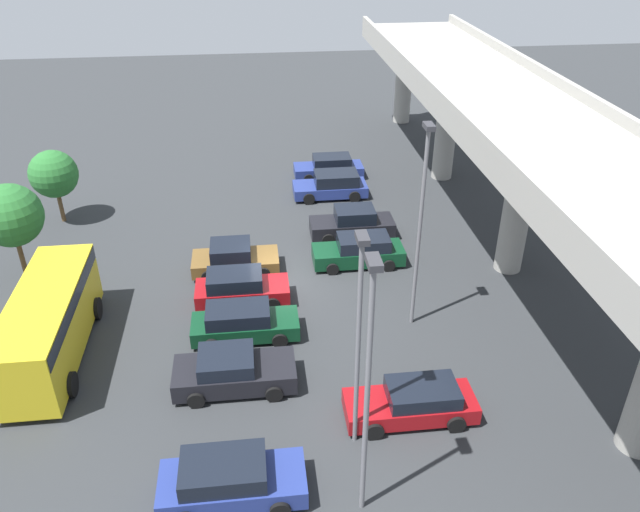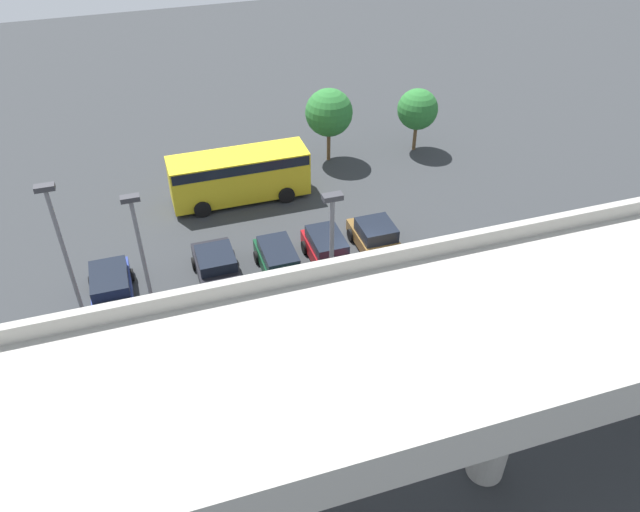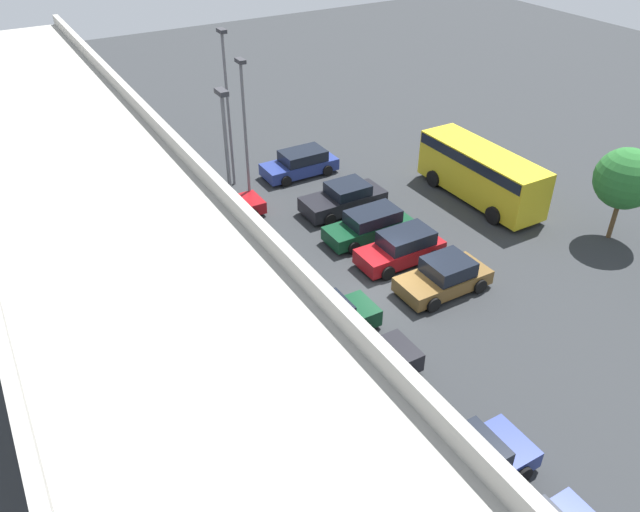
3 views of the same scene
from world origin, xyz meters
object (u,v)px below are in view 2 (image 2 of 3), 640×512
at_px(parked_car_2, 489,304).
at_px(tree_front_centre, 329,113).
at_px(parked_car_5, 218,270).
at_px(lamp_post_mid_lot, 331,283).
at_px(lamp_post_by_overpass, 70,270).
at_px(parked_car_3, 377,239).
at_px(shuttle_bus, 239,173).
at_px(lamp_post_near_aisle, 145,269).
at_px(parked_car_0, 635,268).
at_px(parked_car_7, 429,317).
at_px(parked_car_9, 189,375).
at_px(parked_car_4, 328,251).
at_px(parked_car_6, 111,289).
at_px(parked_car_8, 279,263).
at_px(parked_car_1, 580,277).
at_px(tree_front_left, 418,109).

relative_size(parked_car_2, tree_front_centre, 0.94).
distance_m(parked_car_5, lamp_post_mid_lot, 9.65).
bearing_deg(lamp_post_by_overpass, parked_car_3, -164.84).
bearing_deg(shuttle_bus, lamp_post_near_aisle, -117.54).
bearing_deg(parked_car_0, shuttle_bus, 51.64).
height_order(parked_car_7, parked_car_9, parked_car_7).
height_order(parked_car_4, parked_car_6, parked_car_4).
height_order(parked_car_2, parked_car_4, parked_car_2).
distance_m(parked_car_8, lamp_post_by_overpass, 10.73).
distance_m(parked_car_4, tree_front_centre, 11.54).
bearing_deg(parked_car_8, tree_front_centre, 149.87).
relative_size(parked_car_8, tree_front_centre, 0.93).
relative_size(parked_car_1, lamp_post_mid_lot, 0.50).
relative_size(parked_car_3, tree_front_centre, 0.88).
xyz_separation_m(parked_car_7, shuttle_bus, (5.81, -13.70, 1.02)).
bearing_deg(parked_car_7, lamp_post_by_overpass, 80.54).
bearing_deg(parked_car_5, parked_car_8, 82.35).
bearing_deg(parked_car_8, lamp_post_by_overpass, -68.64).
xyz_separation_m(parked_car_6, parked_car_9, (-2.74, 6.55, -0.05)).
xyz_separation_m(parked_car_2, shuttle_bus, (8.81, -13.83, 0.99)).
relative_size(parked_car_4, lamp_post_near_aisle, 0.53).
relative_size(parked_car_6, lamp_post_near_aisle, 0.56).
distance_m(parked_car_2, parked_car_7, 3.00).
distance_m(parked_car_9, shuttle_bus, 14.75).
height_order(parked_car_2, parked_car_7, parked_car_2).
bearing_deg(parked_car_0, parked_car_3, 61.08).
xyz_separation_m(parked_car_4, tree_front_left, (-9.63, -10.22, 2.16)).
xyz_separation_m(parked_car_1, tree_front_left, (1.53, -16.01, 2.16)).
bearing_deg(parked_car_6, lamp_post_by_overpass, -12.13).
bearing_deg(tree_front_left, lamp_post_by_overpass, 33.02).
relative_size(parked_car_2, lamp_post_near_aisle, 0.56).
distance_m(parked_car_8, parked_car_9, 8.17).
bearing_deg(parked_car_8, parked_car_3, 94.09).
bearing_deg(shuttle_bus, parked_car_9, -110.43).
xyz_separation_m(parked_car_2, tree_front_left, (-3.81, -16.44, 2.15)).
height_order(parked_car_5, tree_front_left, tree_front_left).
xyz_separation_m(parked_car_6, parked_car_7, (-13.68, 6.47, 0.01)).
bearing_deg(parked_car_1, parked_car_5, 70.16).
relative_size(parked_car_0, parked_car_8, 1.00).
bearing_deg(parked_car_0, tree_front_left, 15.84).
height_order(parked_car_4, parked_car_7, parked_car_4).
height_order(parked_car_0, parked_car_3, parked_car_3).
bearing_deg(lamp_post_near_aisle, parked_car_2, 171.08).
xyz_separation_m(parked_car_3, parked_car_9, (10.96, 6.45, -0.04)).
height_order(parked_car_1, parked_car_5, parked_car_1).
height_order(parked_car_6, tree_front_centre, tree_front_centre).
distance_m(parked_car_9, lamp_post_mid_lot, 7.43).
xyz_separation_m(parked_car_9, lamp_post_by_overpass, (3.60, -2.51, 4.52)).
bearing_deg(parked_car_1, lamp_post_mid_lot, 97.37).
distance_m(shuttle_bus, lamp_post_by_overpass, 14.68).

